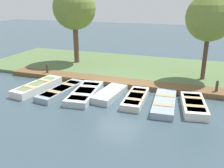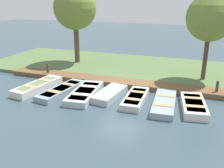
{
  "view_description": "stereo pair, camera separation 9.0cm",
  "coord_description": "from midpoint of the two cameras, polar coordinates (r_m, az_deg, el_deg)",
  "views": [
    {
      "loc": [
        13.11,
        4.21,
        5.32
      ],
      "look_at": [
        0.54,
        -0.22,
        0.65
      ],
      "focal_mm": 40.0,
      "sensor_mm": 36.0,
      "label": 1
    },
    {
      "loc": [
        13.08,
        4.29,
        5.32
      ],
      "look_at": [
        0.54,
        -0.22,
        0.65
      ],
      "focal_mm": 40.0,
      "sensor_mm": 36.0,
      "label": 2
    }
  ],
  "objects": [
    {
      "name": "ground_plane",
      "position": [
        14.76,
        1.69,
        -1.83
      ],
      "size": [
        80.0,
        80.0,
        0.0
      ],
      "primitive_type": "plane",
      "color": "#384C56"
    },
    {
      "name": "shore_bank",
      "position": [
        19.3,
        6.34,
        3.52
      ],
      "size": [
        8.0,
        24.0,
        0.22
      ],
      "color": "#567042",
      "rests_on": "ground_plane"
    },
    {
      "name": "rowboat_1",
      "position": [
        14.81,
        -11.28,
        -1.42
      ],
      "size": [
        3.64,
        1.45,
        0.35
      ],
      "rotation": [
        0.0,
        0.0,
        -0.13
      ],
      "color": "#8C9EA8",
      "rests_on": "ground_plane"
    },
    {
      "name": "dock_walkway",
      "position": [
        15.86,
        3.15,
        0.24
      ],
      "size": [
        1.24,
        16.35,
        0.3
      ],
      "color": "brown",
      "rests_on": "ground_plane"
    },
    {
      "name": "rowboat_3",
      "position": [
        13.94,
        -0.35,
        -2.26
      ],
      "size": [
        2.78,
        1.34,
        0.39
      ],
      "rotation": [
        0.0,
        0.0,
        -0.11
      ],
      "color": "#B2BCC1",
      "rests_on": "ground_plane"
    },
    {
      "name": "mooring_post_near",
      "position": [
        18.04,
        -14.35,
        3.11
      ],
      "size": [
        0.16,
        0.16,
        0.94
      ],
      "color": "#47382D",
      "rests_on": "ground_plane"
    },
    {
      "name": "rowboat_6",
      "position": [
        13.12,
        18.33,
        -4.68
      ],
      "size": [
        2.93,
        1.51,
        0.41
      ],
      "rotation": [
        0.0,
        0.0,
        0.16
      ],
      "color": "silver",
      "rests_on": "ground_plane"
    },
    {
      "name": "rowboat_4",
      "position": [
        13.43,
        5.58,
        -3.28
      ],
      "size": [
        2.94,
        1.07,
        0.37
      ],
      "rotation": [
        0.0,
        0.0,
        0.03
      ],
      "color": "beige",
      "rests_on": "ground_plane"
    },
    {
      "name": "rowboat_5",
      "position": [
        13.1,
        12.05,
        -4.27
      ],
      "size": [
        3.4,
        1.28,
        0.35
      ],
      "rotation": [
        0.0,
        0.0,
        0.06
      ],
      "color": "#8C9EA8",
      "rests_on": "ground_plane"
    },
    {
      "name": "rowboat_0",
      "position": [
        15.68,
        -16.46,
        -0.49
      ],
      "size": [
        3.55,
        1.45,
        0.44
      ],
      "rotation": [
        0.0,
        0.0,
        -0.13
      ],
      "color": "silver",
      "rests_on": "ground_plane"
    },
    {
      "name": "park_tree_far_left",
      "position": [
        20.31,
        -8.31,
        16.7
      ],
      "size": [
        3.33,
        3.33,
        6.17
      ],
      "color": "brown",
      "rests_on": "ground_plane"
    },
    {
      "name": "mooring_post_far",
      "position": [
        15.13,
        23.0,
        -0.96
      ],
      "size": [
        0.16,
        0.16,
        0.94
      ],
      "color": "#47382D",
      "rests_on": "ground_plane"
    },
    {
      "name": "park_tree_left",
      "position": [
        16.71,
        21.71,
        13.88
      ],
      "size": [
        2.91,
        2.91,
        5.6
      ],
      "color": "#4C3828",
      "rests_on": "ground_plane"
    },
    {
      "name": "rowboat_2",
      "position": [
        14.18,
        -6.04,
        -2.05
      ],
      "size": [
        3.59,
        1.63,
        0.37
      ],
      "rotation": [
        0.0,
        0.0,
        0.11
      ],
      "color": "#B2BCC1",
      "rests_on": "ground_plane"
    }
  ]
}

